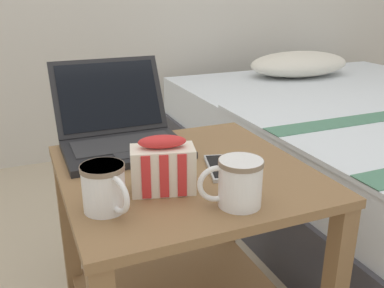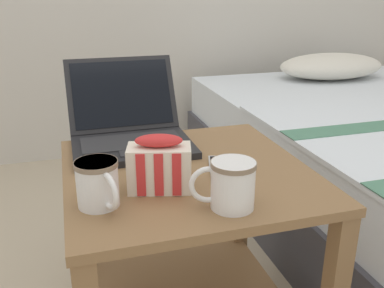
# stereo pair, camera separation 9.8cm
# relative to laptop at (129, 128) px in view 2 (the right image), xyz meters

# --- Properties ---
(bedside_table) EXTENTS (0.58, 0.59, 0.56)m
(bedside_table) POSITION_rel_laptop_xyz_m (0.10, -0.22, -0.24)
(bedside_table) COLOR olive
(bedside_table) RESTS_ON ground_plane
(laptop) EXTENTS (0.32, 0.34, 0.22)m
(laptop) POSITION_rel_laptop_xyz_m (0.00, 0.00, 0.00)
(laptop) COLOR black
(laptop) RESTS_ON bedside_table
(mug_front_left) EXTENTS (0.13, 0.09, 0.10)m
(mug_front_left) POSITION_rel_laptop_xyz_m (0.14, -0.43, 0.01)
(mug_front_left) COLOR white
(mug_front_left) RESTS_ON bedside_table
(mug_front_right) EXTENTS (0.09, 0.13, 0.10)m
(mug_front_right) POSITION_rel_laptop_xyz_m (-0.12, -0.35, 0.01)
(mug_front_right) COLOR white
(mug_front_right) RESTS_ON bedside_table
(snack_bag) EXTENTS (0.15, 0.10, 0.13)m
(snack_bag) POSITION_rel_laptop_xyz_m (0.02, -0.31, 0.01)
(snack_bag) COLOR silver
(snack_bag) RESTS_ON bedside_table
(cell_phone) EXTENTS (0.11, 0.17, 0.01)m
(cell_phone) POSITION_rel_laptop_xyz_m (0.19, -0.26, -0.04)
(cell_phone) COLOR #B7BABC
(cell_phone) RESTS_ON bedside_table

